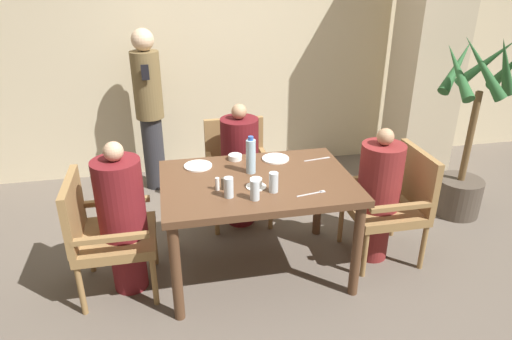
{
  "coord_description": "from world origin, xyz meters",
  "views": [
    {
      "loc": [
        -0.59,
        -2.8,
        2.16
      ],
      "look_at": [
        0.0,
        0.05,
        0.82
      ],
      "focal_mm": 32.0,
      "sensor_mm": 36.0,
      "label": 1
    }
  ],
  "objects_px": {
    "potted_palm": "(466,151)",
    "plate_main_right": "(276,159)",
    "bowl_small": "(235,157)",
    "chair_right_side": "(394,200)",
    "teacup_with_saucer": "(256,184)",
    "diner_in_far_chair": "(240,164)",
    "glass_tall_far": "(255,190)",
    "chair_left_side": "(103,230)",
    "glass_tall_near": "(229,187)",
    "water_bottle": "(251,156)",
    "diner_in_left_chair": "(123,217)",
    "glass_tall_mid": "(274,182)",
    "chair_far_side": "(237,166)",
    "standing_host": "(149,107)",
    "plate_main_left": "(198,166)",
    "diner_in_right_chair": "(378,194)"
  },
  "relations": [
    {
      "from": "plate_main_left",
      "to": "teacup_with_saucer",
      "type": "height_order",
      "value": "teacup_with_saucer"
    },
    {
      "from": "chair_far_side",
      "to": "standing_host",
      "type": "height_order",
      "value": "standing_host"
    },
    {
      "from": "potted_palm",
      "to": "plate_main_right",
      "type": "bearing_deg",
      "value": -174.7
    },
    {
      "from": "teacup_with_saucer",
      "to": "standing_host",
      "type": "bearing_deg",
      "value": 112.24
    },
    {
      "from": "standing_host",
      "to": "glass_tall_far",
      "type": "height_order",
      "value": "standing_host"
    },
    {
      "from": "diner_in_far_chair",
      "to": "glass_tall_mid",
      "type": "relative_size",
      "value": 8.05
    },
    {
      "from": "plate_main_right",
      "to": "teacup_with_saucer",
      "type": "height_order",
      "value": "teacup_with_saucer"
    },
    {
      "from": "diner_in_far_chair",
      "to": "chair_right_side",
      "type": "xyz_separation_m",
      "value": [
        1.07,
        -0.73,
        -0.08
      ]
    },
    {
      "from": "bowl_small",
      "to": "water_bottle",
      "type": "bearing_deg",
      "value": -73.84
    },
    {
      "from": "chair_right_side",
      "to": "glass_tall_near",
      "type": "height_order",
      "value": "glass_tall_near"
    },
    {
      "from": "water_bottle",
      "to": "diner_in_right_chair",
      "type": "bearing_deg",
      "value": -7.17
    },
    {
      "from": "diner_in_far_chair",
      "to": "glass_tall_far",
      "type": "height_order",
      "value": "diner_in_far_chair"
    },
    {
      "from": "diner_in_left_chair",
      "to": "glass_tall_mid",
      "type": "distance_m",
      "value": 1.05
    },
    {
      "from": "diner_in_far_chair",
      "to": "bowl_small",
      "type": "height_order",
      "value": "diner_in_far_chair"
    },
    {
      "from": "water_bottle",
      "to": "glass_tall_mid",
      "type": "relative_size",
      "value": 2.02
    },
    {
      "from": "diner_in_far_chair",
      "to": "plate_main_right",
      "type": "relative_size",
      "value": 5.3
    },
    {
      "from": "diner_in_left_chair",
      "to": "glass_tall_near",
      "type": "distance_m",
      "value": 0.78
    },
    {
      "from": "chair_right_side",
      "to": "chair_far_side",
      "type": "bearing_deg",
      "value": 141.01
    },
    {
      "from": "plate_main_left",
      "to": "bowl_small",
      "type": "bearing_deg",
      "value": 14.2
    },
    {
      "from": "standing_host",
      "to": "plate_main_left",
      "type": "relative_size",
      "value": 7.72
    },
    {
      "from": "standing_host",
      "to": "potted_palm",
      "type": "xyz_separation_m",
      "value": [
        2.73,
        -1.13,
        -0.24
      ]
    },
    {
      "from": "diner_in_far_chair",
      "to": "potted_palm",
      "type": "bearing_deg",
      "value": -7.14
    },
    {
      "from": "chair_far_side",
      "to": "water_bottle",
      "type": "height_order",
      "value": "water_bottle"
    },
    {
      "from": "bowl_small",
      "to": "glass_tall_far",
      "type": "distance_m",
      "value": 0.66
    },
    {
      "from": "chair_left_side",
      "to": "potted_palm",
      "type": "distance_m",
      "value": 3.11
    },
    {
      "from": "chair_left_side",
      "to": "plate_main_left",
      "type": "relative_size",
      "value": 4.24
    },
    {
      "from": "diner_in_right_chair",
      "to": "plate_main_right",
      "type": "xyz_separation_m",
      "value": [
        -0.73,
        0.31,
        0.22
      ]
    },
    {
      "from": "glass_tall_near",
      "to": "potted_palm",
      "type": "bearing_deg",
      "value": 17.36
    },
    {
      "from": "plate_main_right",
      "to": "bowl_small",
      "type": "bearing_deg",
      "value": 169.04
    },
    {
      "from": "chair_right_side",
      "to": "teacup_with_saucer",
      "type": "bearing_deg",
      "value": -173.95
    },
    {
      "from": "teacup_with_saucer",
      "to": "bowl_small",
      "type": "distance_m",
      "value": 0.49
    },
    {
      "from": "bowl_small",
      "to": "chair_far_side",
      "type": "bearing_deg",
      "value": 79.14
    },
    {
      "from": "diner_in_far_chair",
      "to": "water_bottle",
      "type": "relative_size",
      "value": 3.98
    },
    {
      "from": "plate_main_left",
      "to": "teacup_with_saucer",
      "type": "distance_m",
      "value": 0.55
    },
    {
      "from": "plate_main_left",
      "to": "glass_tall_near",
      "type": "height_order",
      "value": "glass_tall_near"
    },
    {
      "from": "chair_right_side",
      "to": "glass_tall_mid",
      "type": "height_order",
      "value": "glass_tall_mid"
    },
    {
      "from": "standing_host",
      "to": "plate_main_left",
      "type": "xyz_separation_m",
      "value": [
        0.35,
        -1.31,
        -0.09
      ]
    },
    {
      "from": "chair_far_side",
      "to": "plate_main_left",
      "type": "height_order",
      "value": "chair_far_side"
    },
    {
      "from": "plate_main_left",
      "to": "glass_tall_far",
      "type": "bearing_deg",
      "value": -61.96
    },
    {
      "from": "potted_palm",
      "to": "glass_tall_near",
      "type": "distance_m",
      "value": 2.34
    },
    {
      "from": "chair_far_side",
      "to": "bowl_small",
      "type": "relative_size",
      "value": 8.52
    },
    {
      "from": "diner_in_far_chair",
      "to": "water_bottle",
      "type": "distance_m",
      "value": 0.69
    },
    {
      "from": "teacup_with_saucer",
      "to": "glass_tall_near",
      "type": "xyz_separation_m",
      "value": [
        -0.2,
        -0.1,
        0.04
      ]
    },
    {
      "from": "glass_tall_far",
      "to": "water_bottle",
      "type": "bearing_deg",
      "value": 82.43
    },
    {
      "from": "diner_in_right_chair",
      "to": "potted_palm",
      "type": "bearing_deg",
      "value": 24.33
    },
    {
      "from": "potted_palm",
      "to": "chair_left_side",
      "type": "bearing_deg",
      "value": -171.12
    },
    {
      "from": "diner_in_left_chair",
      "to": "standing_host",
      "type": "xyz_separation_m",
      "value": [
        0.19,
        1.61,
        0.28
      ]
    },
    {
      "from": "plate_main_right",
      "to": "glass_tall_near",
      "type": "relative_size",
      "value": 1.52
    },
    {
      "from": "diner_in_right_chair",
      "to": "glass_tall_mid",
      "type": "bearing_deg",
      "value": -166.82
    },
    {
      "from": "teacup_with_saucer",
      "to": "bowl_small",
      "type": "relative_size",
      "value": 1.33
    }
  ]
}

